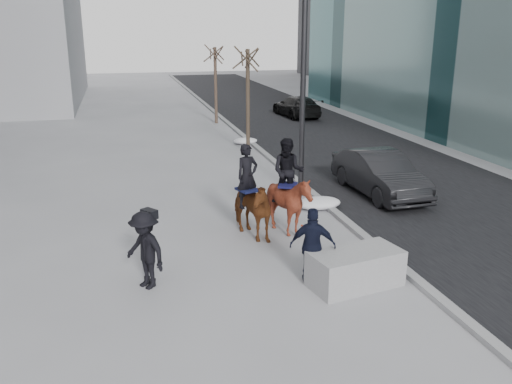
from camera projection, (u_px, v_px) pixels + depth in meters
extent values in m
plane|color=gray|center=(268.00, 265.00, 13.15)|extent=(120.00, 120.00, 0.00)
cube|color=black|center=(360.00, 157.00, 24.07)|extent=(8.00, 90.00, 0.01)
cube|color=gray|center=(273.00, 161.00, 23.11)|extent=(0.25, 90.00, 0.12)
cube|color=gray|center=(355.00, 269.00, 12.00)|extent=(2.19, 1.39, 0.81)
imported|color=black|center=(380.00, 174.00, 18.48)|extent=(1.76, 4.59, 1.49)
imported|color=black|center=(297.00, 106.00, 34.71)|extent=(2.27, 4.75, 1.33)
imported|color=#502910|center=(249.00, 208.00, 14.66)|extent=(1.51, 2.18, 1.68)
imported|color=black|center=(247.00, 176.00, 14.56)|extent=(0.74, 0.61, 1.76)
cube|color=#0E1236|center=(247.00, 189.00, 14.66)|extent=(0.64, 0.69, 0.06)
imported|color=#4D1B0F|center=(289.00, 204.00, 14.87)|extent=(1.95, 2.04, 1.76)
imported|color=black|center=(288.00, 171.00, 14.75)|extent=(1.10, 1.00, 1.83)
cube|color=#0F0F39|center=(288.00, 185.00, 14.86)|extent=(0.67, 0.71, 0.06)
imported|color=black|center=(313.00, 246.00, 12.03)|extent=(1.11, 0.75, 1.75)
cylinder|color=#F03A0E|center=(303.00, 226.00, 12.45)|extent=(0.04, 0.18, 0.07)
imported|color=black|center=(145.00, 250.00, 11.79)|extent=(1.19, 1.30, 1.75)
cube|color=black|center=(149.00, 214.00, 11.84)|extent=(0.39, 0.42, 0.20)
cylinder|color=black|center=(304.00, 61.00, 17.31)|extent=(0.18, 0.18, 9.00)
ellipsoid|color=silver|center=(381.00, 257.00, 13.18)|extent=(1.33, 0.84, 0.34)
ellipsoid|color=silver|center=(319.00, 203.00, 17.19)|extent=(1.43, 0.91, 0.36)
ellipsoid|color=silver|center=(245.00, 141.00, 26.72)|extent=(1.20, 0.76, 0.31)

